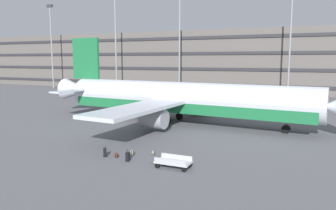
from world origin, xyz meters
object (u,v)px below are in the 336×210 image
object	(u,v)px
airliner	(180,99)
baggage_cart	(173,162)
suitcase_scuffed	(105,152)
suitcase_black	(128,156)
backpack_orange	(153,153)
backpack_teal	(132,153)
backpack_large	(116,155)

from	to	relation	value
airliner	baggage_cart	size ratio (longest dim) A/B	11.67
suitcase_scuffed	suitcase_black	world-z (taller)	suitcase_black
airliner	suitcase_black	bearing A→B (deg)	-83.20
suitcase_black	backpack_orange	distance (m)	2.51
airliner	suitcase_scuffed	size ratio (longest dim) A/B	43.48
backpack_teal	backpack_large	distance (m)	1.33
airliner	suitcase_scuffed	bearing A→B (deg)	-91.47
suitcase_scuffed	airliner	bearing A→B (deg)	88.53
suitcase_black	baggage_cart	world-z (taller)	suitcase_black
airliner	suitcase_black	size ratio (longest dim) A/B	43.11
backpack_large	backpack_teal	bearing A→B (deg)	48.73
suitcase_black	backpack_large	distance (m)	1.43
baggage_cart	backpack_teal	bearing A→B (deg)	160.67
airliner	backpack_large	distance (m)	16.05
backpack_orange	backpack_large	world-z (taller)	same
backpack_teal	suitcase_black	bearing A→B (deg)	-72.49
suitcase_black	backpack_teal	bearing A→B (deg)	107.51
backpack_teal	backpack_orange	distance (m)	1.72
backpack_orange	backpack_large	size ratio (longest dim) A/B	1.00
suitcase_scuffed	backpack_teal	bearing A→B (deg)	30.67
backpack_teal	backpack_orange	bearing A→B (deg)	27.89
baggage_cart	suitcase_scuffed	bearing A→B (deg)	176.46
backpack_teal	airliner	bearing A→B (deg)	95.70
suitcase_black	backpack_large	xyz separation A→B (m)	(-1.34, 0.47, -0.19)
airliner	backpack_orange	distance (m)	14.58
suitcase_scuffed	backpack_large	distance (m)	1.04
backpack_large	baggage_cart	bearing A→B (deg)	-5.56
suitcase_scuffed	backpack_teal	world-z (taller)	suitcase_scuffed
airliner	baggage_cart	world-z (taller)	airliner
backpack_orange	airliner	bearing A→B (deg)	102.08
backpack_teal	backpack_orange	world-z (taller)	backpack_teal
backpack_teal	backpack_orange	xyz separation A→B (m)	(1.52, 0.80, -0.05)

